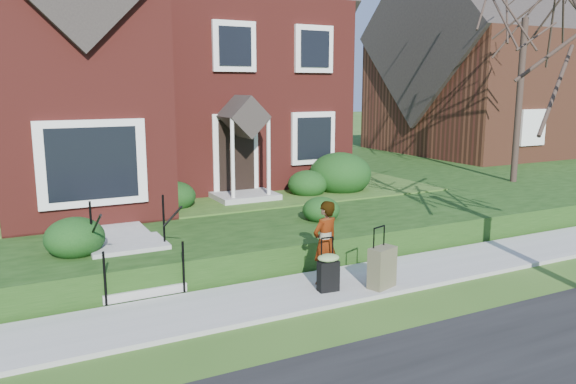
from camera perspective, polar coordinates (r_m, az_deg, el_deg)
ground at (r=9.94m, az=1.43°, el=-10.36°), size 120.00×120.00×0.00m
sidewalk at (r=9.93m, az=1.43°, el=-10.14°), size 60.00×1.60×0.08m
terrace at (r=21.09m, az=-3.19°, el=1.74°), size 44.00×20.00×0.60m
walkway at (r=13.61m, az=-18.28°, el=-2.34°), size 1.20×6.00×0.06m
main_house at (r=18.33m, az=-14.20°, el=15.67°), size 10.40×10.20×9.40m
neighbour_house at (r=28.06m, az=20.27°, el=13.47°), size 9.40×8.00×9.20m
front_steps at (r=10.64m, az=-15.50°, el=-6.63°), size 1.40×2.02×1.50m
foundation_shrubs at (r=14.25m, az=-5.34°, el=0.71°), size 10.12×4.49×1.25m
woman at (r=10.02m, az=3.81°, el=-5.16°), size 0.63×0.49×1.52m
suitcase_black at (r=9.78m, az=4.12°, el=-7.96°), size 0.42×0.36×0.95m
suitcase_olive at (r=10.06m, az=9.54°, el=-7.55°), size 0.57×0.43×1.09m
tree_gap at (r=19.12m, az=23.08°, el=17.38°), size 5.47×5.47×7.82m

